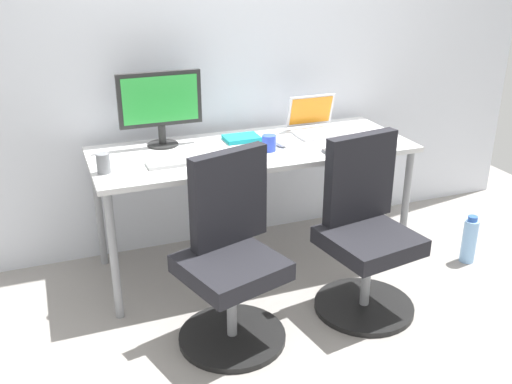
# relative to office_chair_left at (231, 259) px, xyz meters

# --- Properties ---
(ground_plane) EXTENTS (5.28, 5.28, 0.00)m
(ground_plane) POSITION_rel_office_chair_left_xyz_m (0.36, 0.65, -0.42)
(ground_plane) COLOR gray
(back_wall) EXTENTS (4.40, 0.04, 2.60)m
(back_wall) POSITION_rel_office_chair_left_xyz_m (0.36, 1.09, 0.88)
(back_wall) COLOR silver
(back_wall) RESTS_ON ground
(desk) EXTENTS (1.86, 0.72, 0.76)m
(desk) POSITION_rel_office_chair_left_xyz_m (0.36, 0.65, 0.27)
(desk) COLOR silver
(desk) RESTS_ON ground
(office_chair_left) EXTENTS (0.55, 0.55, 0.94)m
(office_chair_left) POSITION_rel_office_chair_left_xyz_m (0.00, 0.00, 0.00)
(office_chair_left) COLOR black
(office_chair_left) RESTS_ON ground
(office_chair_right) EXTENTS (0.54, 0.54, 0.94)m
(office_chair_right) POSITION_rel_office_chair_left_xyz_m (0.75, 0.00, 0.00)
(office_chair_right) COLOR black
(office_chair_right) RESTS_ON ground
(water_bottle_on_floor) EXTENTS (0.09, 0.09, 0.31)m
(water_bottle_on_floor) POSITION_rel_office_chair_left_xyz_m (1.62, 0.17, -0.28)
(water_bottle_on_floor) COLOR #8CBFF2
(water_bottle_on_floor) RESTS_ON ground
(desktop_monitor) EXTENTS (0.48, 0.18, 0.43)m
(desktop_monitor) POSITION_rel_office_chair_left_xyz_m (-0.12, 0.87, 0.58)
(desktop_monitor) COLOR #262626
(desktop_monitor) RESTS_ON desk
(open_laptop) EXTENTS (0.31, 0.28, 0.22)m
(open_laptop) POSITION_rel_office_chair_left_xyz_m (0.83, 0.79, 0.39)
(open_laptop) COLOR silver
(open_laptop) RESTS_ON desk
(keyboard_by_monitor) EXTENTS (0.34, 0.12, 0.02)m
(keyboard_by_monitor) POSITION_rel_office_chair_left_xyz_m (-0.11, 0.53, 0.34)
(keyboard_by_monitor) COLOR #B7B7B7
(keyboard_by_monitor) RESTS_ON desk
(keyboard_by_laptop) EXTENTS (0.34, 0.12, 0.02)m
(keyboard_by_laptop) POSITION_rel_office_chair_left_xyz_m (0.86, 0.37, 0.34)
(keyboard_by_laptop) COLOR #515156
(keyboard_by_laptop) RESTS_ON desk
(mouse_by_monitor) EXTENTS (0.06, 0.10, 0.03)m
(mouse_by_monitor) POSITION_rel_office_chair_left_xyz_m (0.12, 0.36, 0.35)
(mouse_by_monitor) COLOR #B7B7B7
(mouse_by_monitor) RESTS_ON desk
(mouse_by_laptop) EXTENTS (0.06, 0.10, 0.03)m
(mouse_by_laptop) POSITION_rel_office_chair_left_xyz_m (0.52, 0.60, 0.35)
(mouse_by_laptop) COLOR #B7B7B7
(mouse_by_laptop) RESTS_ON desk
(coffee_mug) EXTENTS (0.08, 0.08, 0.09)m
(coffee_mug) POSITION_rel_office_chair_left_xyz_m (0.42, 0.55, 0.38)
(coffee_mug) COLOR blue
(coffee_mug) RESTS_ON desk
(pen_cup) EXTENTS (0.07, 0.07, 0.10)m
(pen_cup) POSITION_rel_office_chair_left_xyz_m (-0.50, 0.53, 0.39)
(pen_cup) COLOR slate
(pen_cup) RESTS_ON desk
(notebook) EXTENTS (0.21, 0.15, 0.03)m
(notebook) POSITION_rel_office_chair_left_xyz_m (0.34, 0.79, 0.35)
(notebook) COLOR teal
(notebook) RESTS_ON desk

